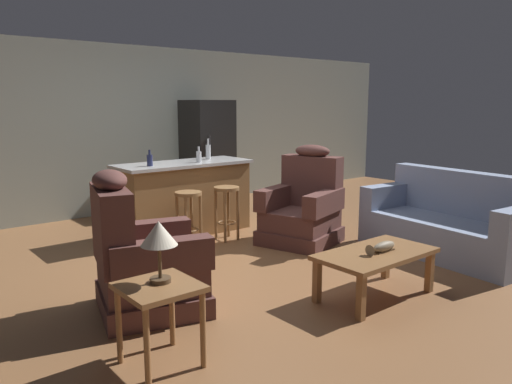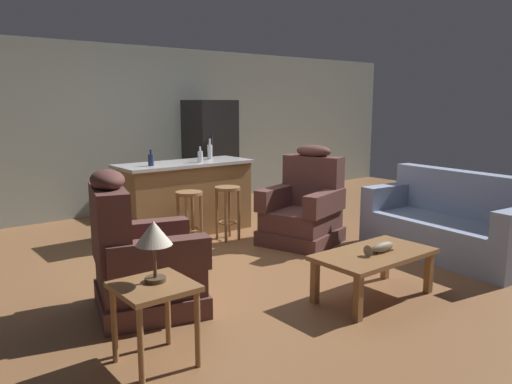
{
  "view_description": "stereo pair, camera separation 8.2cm",
  "coord_description": "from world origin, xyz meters",
  "px_view_note": "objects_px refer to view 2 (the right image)",
  "views": [
    {
      "loc": [
        -3.38,
        -4.27,
        1.72
      ],
      "look_at": [
        0.04,
        -0.1,
        0.75
      ],
      "focal_mm": 35.0,
      "sensor_mm": 36.0,
      "label": 1
    },
    {
      "loc": [
        -3.31,
        -4.32,
        1.72
      ],
      "look_at": [
        0.04,
        -0.1,
        0.75
      ],
      "focal_mm": 35.0,
      "sensor_mm": 36.0,
      "label": 2
    }
  ],
  "objects_px": {
    "bar_stool_right": "(228,203)",
    "bottle_short_amber": "(210,151)",
    "kitchen_island": "(186,197)",
    "bottle_tall_green": "(151,160)",
    "recliner_near_island": "(304,209)",
    "end_table": "(154,298)",
    "refrigerator": "(210,154)",
    "bottle_wine_dark": "(200,156)",
    "table_lamp": "(154,236)",
    "fish_figurine": "(380,248)",
    "recliner_near_lamp": "(139,261)",
    "coffee_table": "(374,258)",
    "bar_stool_left": "(189,209)",
    "couch": "(451,226)"
  },
  "relations": [
    {
      "from": "bottle_wine_dark",
      "to": "bottle_short_amber",
      "type": "bearing_deg",
      "value": 37.31
    },
    {
      "from": "bar_stool_right",
      "to": "bottle_wine_dark",
      "type": "relative_size",
      "value": 3.3
    },
    {
      "from": "kitchen_island",
      "to": "bottle_tall_green",
      "type": "distance_m",
      "value": 0.77
    },
    {
      "from": "couch",
      "to": "end_table",
      "type": "bearing_deg",
      "value": 7.03
    },
    {
      "from": "recliner_near_island",
      "to": "couch",
      "type": "bearing_deg",
      "value": 105.45
    },
    {
      "from": "bottle_tall_green",
      "to": "kitchen_island",
      "type": "bearing_deg",
      "value": 9.34
    },
    {
      "from": "couch",
      "to": "refrigerator",
      "type": "relative_size",
      "value": 1.12
    },
    {
      "from": "fish_figurine",
      "to": "kitchen_island",
      "type": "xyz_separation_m",
      "value": [
        -0.16,
        3.05,
        0.02
      ]
    },
    {
      "from": "recliner_near_lamp",
      "to": "bar_stool_left",
      "type": "height_order",
      "value": "recliner_near_lamp"
    },
    {
      "from": "recliner_near_island",
      "to": "table_lamp",
      "type": "relative_size",
      "value": 2.93
    },
    {
      "from": "kitchen_island",
      "to": "bottle_short_amber",
      "type": "height_order",
      "value": "bottle_short_amber"
    },
    {
      "from": "recliner_near_lamp",
      "to": "recliner_near_island",
      "type": "height_order",
      "value": "same"
    },
    {
      "from": "end_table",
      "to": "bottle_short_amber",
      "type": "distance_m",
      "value": 3.83
    },
    {
      "from": "refrigerator",
      "to": "bottle_wine_dark",
      "type": "height_order",
      "value": "refrigerator"
    },
    {
      "from": "bar_stool_right",
      "to": "bottle_short_amber",
      "type": "bearing_deg",
      "value": 73.05
    },
    {
      "from": "fish_figurine",
      "to": "refrigerator",
      "type": "relative_size",
      "value": 0.19
    },
    {
      "from": "coffee_table",
      "to": "table_lamp",
      "type": "distance_m",
      "value": 2.1
    },
    {
      "from": "kitchen_island",
      "to": "refrigerator",
      "type": "height_order",
      "value": "refrigerator"
    },
    {
      "from": "bar_stool_left",
      "to": "recliner_near_lamp",
      "type": "bearing_deg",
      "value": -133.84
    },
    {
      "from": "couch",
      "to": "end_table",
      "type": "relative_size",
      "value": 3.52
    },
    {
      "from": "bar_stool_left",
      "to": "bottle_wine_dark",
      "type": "xyz_separation_m",
      "value": [
        0.48,
        0.49,
        0.56
      ]
    },
    {
      "from": "fish_figurine",
      "to": "bottle_tall_green",
      "type": "height_order",
      "value": "bottle_tall_green"
    },
    {
      "from": "recliner_near_lamp",
      "to": "refrigerator",
      "type": "relative_size",
      "value": 0.68
    },
    {
      "from": "coffee_table",
      "to": "bottle_wine_dark",
      "type": "distance_m",
      "value": 2.95
    },
    {
      "from": "end_table",
      "to": "bottle_wine_dark",
      "type": "height_order",
      "value": "bottle_wine_dark"
    },
    {
      "from": "couch",
      "to": "bottle_wine_dark",
      "type": "bearing_deg",
      "value": -51.63
    },
    {
      "from": "fish_figurine",
      "to": "end_table",
      "type": "distance_m",
      "value": 2.09
    },
    {
      "from": "bottle_short_amber",
      "to": "bottle_wine_dark",
      "type": "xyz_separation_m",
      "value": [
        -0.3,
        -0.23,
        -0.03
      ]
    },
    {
      "from": "bar_stool_left",
      "to": "fish_figurine",
      "type": "bearing_deg",
      "value": -78.69
    },
    {
      "from": "coffee_table",
      "to": "table_lamp",
      "type": "xyz_separation_m",
      "value": [
        -2.02,
        0.19,
        0.5
      ]
    },
    {
      "from": "bottle_short_amber",
      "to": "end_table",
      "type": "bearing_deg",
      "value": -128.88
    },
    {
      "from": "couch",
      "to": "bar_stool_right",
      "type": "height_order",
      "value": "couch"
    },
    {
      "from": "bar_stool_right",
      "to": "bottle_short_amber",
      "type": "distance_m",
      "value": 0.96
    },
    {
      "from": "bottle_wine_dark",
      "to": "fish_figurine",
      "type": "bearing_deg",
      "value": -89.86
    },
    {
      "from": "recliner_near_lamp",
      "to": "bar_stool_left",
      "type": "xyz_separation_m",
      "value": [
        1.29,
        1.34,
        0.05
      ]
    },
    {
      "from": "coffee_table",
      "to": "bar_stool_right",
      "type": "distance_m",
      "value": 2.39
    },
    {
      "from": "coffee_table",
      "to": "couch",
      "type": "relative_size",
      "value": 0.56
    },
    {
      "from": "couch",
      "to": "bar_stool_left",
      "type": "bearing_deg",
      "value": -38.86
    },
    {
      "from": "couch",
      "to": "bar_stool_right",
      "type": "distance_m",
      "value": 2.66
    },
    {
      "from": "bottle_tall_green",
      "to": "bottle_short_amber",
      "type": "bearing_deg",
      "value": 10.47
    },
    {
      "from": "recliner_near_island",
      "to": "end_table",
      "type": "height_order",
      "value": "recliner_near_island"
    },
    {
      "from": "table_lamp",
      "to": "bottle_tall_green",
      "type": "bearing_deg",
      "value": 63.48
    },
    {
      "from": "bottle_tall_green",
      "to": "bottle_short_amber",
      "type": "relative_size",
      "value": 0.71
    },
    {
      "from": "fish_figurine",
      "to": "bottle_short_amber",
      "type": "distance_m",
      "value": 3.21
    },
    {
      "from": "bar_stool_left",
      "to": "bottle_tall_green",
      "type": "height_order",
      "value": "bottle_tall_green"
    },
    {
      "from": "bottle_wine_dark",
      "to": "bar_stool_right",
      "type": "bearing_deg",
      "value": -80.6
    },
    {
      "from": "recliner_near_island",
      "to": "bar_stool_right",
      "type": "height_order",
      "value": "recliner_near_island"
    },
    {
      "from": "table_lamp",
      "to": "bottle_short_amber",
      "type": "height_order",
      "value": "bottle_short_amber"
    },
    {
      "from": "coffee_table",
      "to": "bar_stool_right",
      "type": "bearing_deg",
      "value": 87.54
    },
    {
      "from": "couch",
      "to": "recliner_near_island",
      "type": "xyz_separation_m",
      "value": [
        -0.93,
        1.43,
        0.08
      ]
    }
  ]
}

